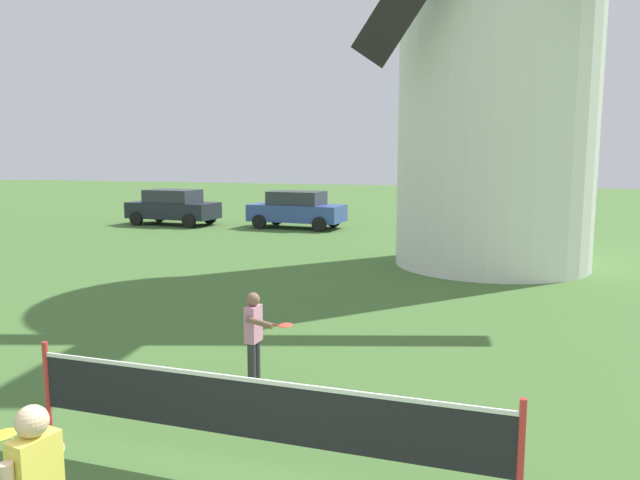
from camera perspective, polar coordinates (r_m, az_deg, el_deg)
windmill at (r=17.61m, az=16.73°, el=20.06°), size 8.88×6.00×13.94m
tennis_net at (r=5.81m, az=-6.40°, el=-15.76°), size 4.79×0.06×1.10m
player_far at (r=8.13m, az=-6.20°, el=-8.66°), size 0.71×0.51×1.23m
parked_car_black at (r=27.37m, az=-13.80°, el=3.11°), size 4.02×2.02×1.56m
parked_car_blue at (r=25.34m, az=-2.23°, el=2.96°), size 4.05×2.04×1.56m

